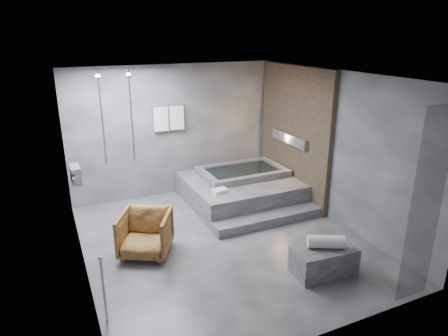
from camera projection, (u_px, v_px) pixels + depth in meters
name	position (u px, v px, depth m)	size (l,w,h in m)	color
room	(239.00, 139.00, 6.66)	(5.00, 5.04, 2.82)	#323335
tub_deck	(240.00, 190.00, 8.44)	(2.20, 2.00, 0.50)	#38383B
tub_step	(269.00, 219.00, 7.48)	(2.20, 0.36, 0.18)	#38383B
concrete_bench	(324.00, 260.00, 5.93)	(0.92, 0.51, 0.41)	#353538
driftwood_chair	(145.00, 233.00, 6.39)	(0.77, 0.79, 0.72)	#482B12
rolled_towel	(326.00, 242.00, 5.84)	(0.19, 0.19, 0.53)	silver
deck_towel	(220.00, 191.00, 7.63)	(0.28, 0.20, 0.07)	silver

